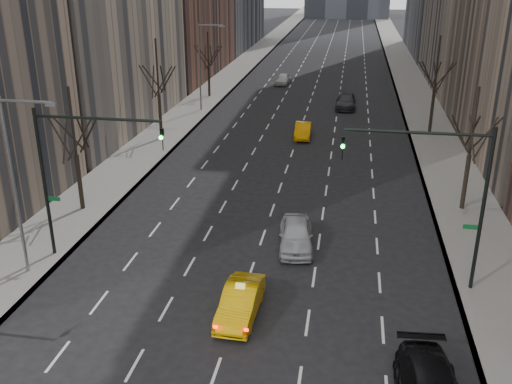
% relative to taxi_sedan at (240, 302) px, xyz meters
% --- Properties ---
extents(sidewalk_left, '(4.50, 320.00, 0.15)m').
position_rel_taxi_sedan_xyz_m(sidewalk_left, '(-12.48, 61.95, -0.64)').
color(sidewalk_left, slate).
rests_on(sidewalk_left, ground).
extents(sidewalk_right, '(4.50, 320.00, 0.15)m').
position_rel_taxi_sedan_xyz_m(sidewalk_right, '(12.02, 61.95, -0.64)').
color(sidewalk_right, slate).
rests_on(sidewalk_right, ground).
extents(tree_lw_b, '(3.36, 3.50, 7.82)m').
position_rel_taxi_sedan_xyz_m(tree_lw_b, '(-12.23, 9.95, 3.01)').
color(tree_lw_b, black).
rests_on(tree_lw_b, ground).
extents(tree_lw_c, '(3.36, 3.50, 8.74)m').
position_rel_taxi_sedan_xyz_m(tree_lw_c, '(-12.23, 25.95, 3.33)').
color(tree_lw_c, black).
rests_on(tree_lw_c, ground).
extents(tree_lw_d, '(3.36, 3.50, 7.36)m').
position_rel_taxi_sedan_xyz_m(tree_lw_d, '(-12.23, 43.95, 2.85)').
color(tree_lw_d, black).
rests_on(tree_lw_d, ground).
extents(tree_rw_b, '(3.36, 3.50, 7.82)m').
position_rel_taxi_sedan_xyz_m(tree_rw_b, '(11.77, 13.95, 3.01)').
color(tree_rw_b, black).
rests_on(tree_rw_b, ground).
extents(tree_rw_c, '(3.36, 3.50, 8.74)m').
position_rel_taxi_sedan_xyz_m(tree_rw_c, '(11.77, 31.95, 3.33)').
color(tree_rw_c, black).
rests_on(tree_rw_c, ground).
extents(traffic_mast_left, '(6.69, 0.39, 8.00)m').
position_rel_taxi_sedan_xyz_m(traffic_mast_left, '(-9.34, 3.94, 4.78)').
color(traffic_mast_left, black).
rests_on(traffic_mast_left, ground).
extents(traffic_mast_right, '(6.69, 0.39, 8.00)m').
position_rel_taxi_sedan_xyz_m(traffic_mast_right, '(8.88, 3.94, 4.78)').
color(traffic_mast_right, black).
rests_on(traffic_mast_right, ground).
extents(streetlight_near, '(2.83, 0.22, 9.00)m').
position_rel_taxi_sedan_xyz_m(streetlight_near, '(-11.07, 1.95, 4.91)').
color(streetlight_near, slate).
rests_on(streetlight_near, ground).
extents(streetlight_far, '(2.83, 0.22, 9.00)m').
position_rel_taxi_sedan_xyz_m(streetlight_far, '(-11.07, 36.95, 4.91)').
color(streetlight_far, slate).
rests_on(streetlight_far, ground).
extents(taxi_sedan, '(1.66, 4.37, 1.42)m').
position_rel_taxi_sedan_xyz_m(taxi_sedan, '(0.00, 0.00, 0.00)').
color(taxi_sedan, '#DEA504').
rests_on(taxi_sedan, ground).
extents(silver_sedan_ahead, '(2.30, 4.73, 1.55)m').
position_rel_taxi_sedan_xyz_m(silver_sedan_ahead, '(1.78, 7.04, 0.07)').
color(silver_sedan_ahead, '#AAADB3').
rests_on(silver_sedan_ahead, ground).
extents(far_taxi, '(1.54, 4.08, 1.33)m').
position_rel_taxi_sedan_xyz_m(far_taxi, '(0.24, 28.78, -0.05)').
color(far_taxi, orange).
rests_on(far_taxi, ground).
extents(far_suv_grey, '(2.19, 5.25, 1.51)m').
position_rel_taxi_sedan_xyz_m(far_suv_grey, '(3.86, 40.99, 0.05)').
color(far_suv_grey, '#2E2D32').
rests_on(far_suv_grey, ground).
extents(far_car_white, '(1.92, 4.15, 1.38)m').
position_rel_taxi_sedan_xyz_m(far_car_white, '(-4.52, 53.04, -0.02)').
color(far_car_white, white).
rests_on(far_car_white, ground).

